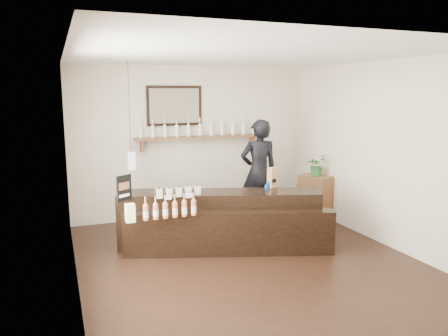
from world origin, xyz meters
TOP-DOWN VIEW (x-y plane):
  - ground at (0.00, 0.00)m, footprint 5.00×5.00m
  - room_shell at (0.00, 0.00)m, footprint 5.00×5.00m
  - back_wall_decor at (-0.15, 2.37)m, footprint 2.66×0.96m
  - counter at (-0.15, 0.59)m, footprint 3.04×1.75m
  - promo_sign at (-1.56, 0.65)m, footprint 0.23×0.16m
  - paper_bag at (0.75, 0.69)m, footprint 0.17×0.15m
  - tape_dispenser at (0.67, 0.67)m, footprint 0.12×0.07m
  - side_cabinet at (2.00, 1.37)m, footprint 0.58×0.67m
  - potted_plant at (2.00, 1.37)m, footprint 0.44×0.42m
  - shopkeeper at (0.92, 1.55)m, footprint 0.80×0.56m

SIDE VIEW (x-z plane):
  - ground at x=0.00m, z-range 0.00..0.00m
  - counter at x=-0.15m, z-range -0.10..0.89m
  - side_cabinet at x=2.00m, z-range 0.00..0.82m
  - tape_dispenser at x=0.67m, z-range 0.83..0.93m
  - paper_bag at x=0.75m, z-range 0.84..1.16m
  - potted_plant at x=2.00m, z-range 0.82..1.21m
  - promo_sign at x=-1.56m, z-range 0.84..1.21m
  - shopkeeper at x=0.92m, z-range 0.00..2.10m
  - room_shell at x=0.00m, z-range -0.80..4.20m
  - back_wall_decor at x=-0.15m, z-range 0.91..2.60m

